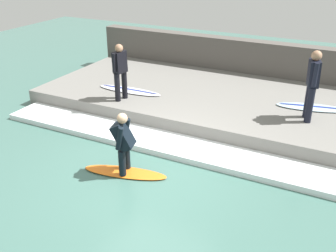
{
  "coord_description": "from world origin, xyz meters",
  "views": [
    {
      "loc": [
        -6.11,
        -3.52,
        4.41
      ],
      "look_at": [
        0.9,
        0.0,
        0.7
      ],
      "focal_mm": 42.0,
      "sensor_mm": 36.0,
      "label": 1
    }
  ],
  "objects": [
    {
      "name": "surfboard_waiting_far",
      "position": [
        4.01,
        -2.64,
        0.49
      ],
      "size": [
        0.9,
        1.89,
        0.07
      ],
      "color": "silver",
      "rests_on": "concrete_ledge"
    },
    {
      "name": "ground_plane",
      "position": [
        0.0,
        0.0,
        0.0
      ],
      "size": [
        28.0,
        28.0,
        0.0
      ],
      "primitive_type": "plane",
      "color": "#426B60"
    },
    {
      "name": "surfboard_riding",
      "position": [
        -0.26,
        0.42,
        0.03
      ],
      "size": [
        0.85,
        1.84,
        0.06
      ],
      "color": "orange",
      "rests_on": "ground_plane"
    },
    {
      "name": "surfer_waiting_far",
      "position": [
        3.22,
        -2.62,
        1.42
      ],
      "size": [
        0.56,
        0.35,
        1.71
      ],
      "color": "black",
      "rests_on": "concrete_ledge"
    },
    {
      "name": "concrete_ledge",
      "position": [
        3.91,
        0.0,
        0.23
      ],
      "size": [
        4.4,
        9.93,
        0.46
      ],
      "primitive_type": "cube",
      "color": "slate",
      "rests_on": "ground_plane"
    },
    {
      "name": "surfer_waiting_near",
      "position": [
        2.32,
        2.14,
        1.32
      ],
      "size": [
        0.52,
        0.3,
        1.53
      ],
      "color": "black",
      "rests_on": "concrete_ledge"
    },
    {
      "name": "surfboard_waiting_near",
      "position": [
        2.98,
        2.29,
        0.49
      ],
      "size": [
        0.52,
        2.0,
        0.07
      ],
      "color": "silver",
      "rests_on": "concrete_ledge"
    },
    {
      "name": "back_wall",
      "position": [
        6.36,
        0.0,
        0.75
      ],
      "size": [
        0.5,
        10.42,
        1.5
      ],
      "primitive_type": "cube",
      "color": "#544F49",
      "rests_on": "ground_plane"
    },
    {
      "name": "surfer_riding",
      "position": [
        -0.26,
        0.42,
        0.78
      ],
      "size": [
        0.51,
        0.51,
        1.31
      ],
      "color": "black",
      "rests_on": "surfboard_riding"
    },
    {
      "name": "wave_foam_crest",
      "position": [
        1.19,
        0.0,
        0.07
      ],
      "size": [
        1.04,
        9.43,
        0.14
      ],
      "primitive_type": "cube",
      "color": "white",
      "rests_on": "ground_plane"
    }
  ]
}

